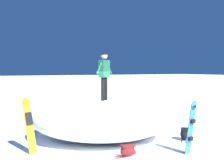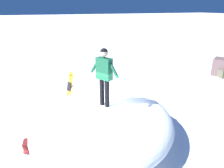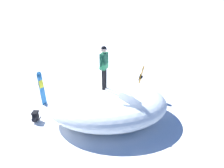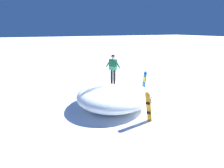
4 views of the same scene
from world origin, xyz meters
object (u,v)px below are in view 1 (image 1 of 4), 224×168
backpack_near (128,151)px  backpack_far (184,134)px  snowboard_secondary_upright (191,127)px  snowboard_primary_upright (29,124)px  snowboarder_standing (104,71)px

backpack_near → backpack_far: bearing=-168.1°
snowboard_secondary_upright → backpack_far: 1.89m
snowboard_secondary_upright → backpack_near: (1.74, -0.80, -0.67)m
snowboard_secondary_upright → snowboard_primary_upright: bearing=-32.6°
snowboard_primary_upright → backpack_near: (-2.42, 1.87, -0.70)m
snowboard_primary_upright → snowboard_secondary_upright: bearing=147.4°
backpack_near → backpack_far: 2.92m
snowboard_secondary_upright → snowboarder_standing: bearing=-69.5°
backpack_far → snowboarder_standing: bearing=-38.2°
snowboard_secondary_upright → backpack_far: size_ratio=2.73×
snowboarder_standing → snowboard_secondary_upright: bearing=110.5°
snowboarder_standing → backpack_far: snowboarder_standing is taller
snowboard_secondary_upright → backpack_near: snowboard_secondary_upright is taller
snowboard_secondary_upright → backpack_far: bearing=-128.5°
snowboarder_standing → backpack_near: size_ratio=2.56×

